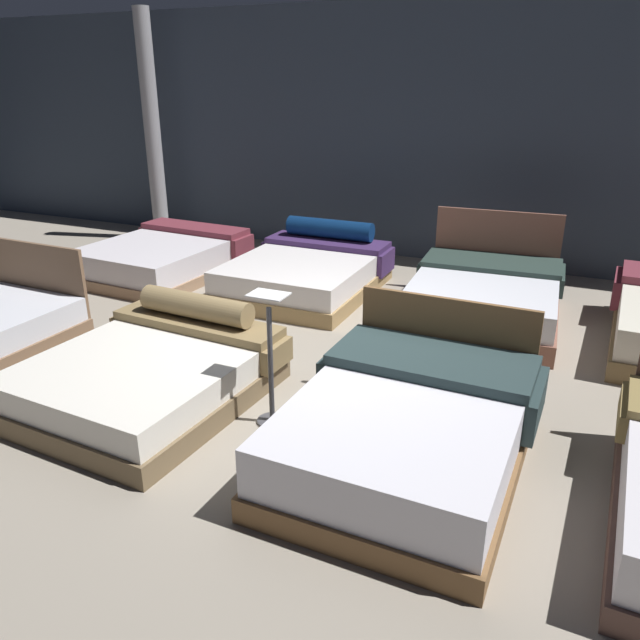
{
  "coord_description": "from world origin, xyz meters",
  "views": [
    {
      "loc": [
        2.05,
        -4.66,
        2.52
      ],
      "look_at": [
        -0.1,
        0.14,
        0.43
      ],
      "focal_mm": 34.49,
      "sensor_mm": 36.0,
      "label": 1
    }
  ],
  "objects_px": {
    "bed_1": "(151,373)",
    "price_sign": "(271,375)",
    "support_pillar": "(152,130)",
    "bed_5": "(307,272)",
    "bed_4": "(163,257)",
    "bed_6": "(484,297)",
    "bed_2": "(408,427)"
  },
  "relations": [
    {
      "from": "bed_5",
      "to": "bed_6",
      "type": "distance_m",
      "value": 2.21
    },
    {
      "from": "bed_1",
      "to": "price_sign",
      "type": "distance_m",
      "value": 1.13
    },
    {
      "from": "bed_6",
      "to": "price_sign",
      "type": "bearing_deg",
      "value": -113.95
    },
    {
      "from": "bed_1",
      "to": "bed_4",
      "type": "relative_size",
      "value": 0.94
    },
    {
      "from": "price_sign",
      "to": "bed_4",
      "type": "bearing_deg",
      "value": 138.49
    },
    {
      "from": "bed_2",
      "to": "support_pillar",
      "type": "height_order",
      "value": "support_pillar"
    },
    {
      "from": "support_pillar",
      "to": "bed_4",
      "type": "bearing_deg",
      "value": -51.63
    },
    {
      "from": "bed_6",
      "to": "bed_5",
      "type": "bearing_deg",
      "value": 174.29
    },
    {
      "from": "bed_2",
      "to": "bed_4",
      "type": "height_order",
      "value": "bed_2"
    },
    {
      "from": "bed_5",
      "to": "price_sign",
      "type": "distance_m",
      "value": 3.2
    },
    {
      "from": "bed_4",
      "to": "support_pillar",
      "type": "distance_m",
      "value": 2.57
    },
    {
      "from": "price_sign",
      "to": "bed_2",
      "type": "bearing_deg",
      "value": -4.31
    },
    {
      "from": "bed_2",
      "to": "bed_6",
      "type": "distance_m",
      "value": 2.99
    },
    {
      "from": "bed_1",
      "to": "bed_4",
      "type": "height_order",
      "value": "bed_1"
    },
    {
      "from": "price_sign",
      "to": "support_pillar",
      "type": "distance_m",
      "value": 6.48
    },
    {
      "from": "bed_4",
      "to": "bed_6",
      "type": "xyz_separation_m",
      "value": [
        4.3,
        0.06,
        0.03
      ]
    },
    {
      "from": "bed_2",
      "to": "bed_4",
      "type": "distance_m",
      "value": 5.22
    },
    {
      "from": "support_pillar",
      "to": "bed_1",
      "type": "bearing_deg",
      "value": -53.2
    },
    {
      "from": "bed_4",
      "to": "bed_5",
      "type": "relative_size",
      "value": 1.02
    },
    {
      "from": "bed_2",
      "to": "bed_6",
      "type": "xyz_separation_m",
      "value": [
        -0.02,
        2.98,
        -0.02
      ]
    },
    {
      "from": "bed_2",
      "to": "bed_5",
      "type": "relative_size",
      "value": 0.99
    },
    {
      "from": "bed_2",
      "to": "bed_5",
      "type": "bearing_deg",
      "value": 127.19
    },
    {
      "from": "bed_5",
      "to": "bed_4",
      "type": "bearing_deg",
      "value": -175.97
    },
    {
      "from": "bed_5",
      "to": "support_pillar",
      "type": "relative_size",
      "value": 0.59
    },
    {
      "from": "bed_1",
      "to": "support_pillar",
      "type": "relative_size",
      "value": 0.57
    },
    {
      "from": "bed_6",
      "to": "support_pillar",
      "type": "bearing_deg",
      "value": 161.02
    },
    {
      "from": "bed_2",
      "to": "support_pillar",
      "type": "bearing_deg",
      "value": 142.19
    },
    {
      "from": "bed_4",
      "to": "price_sign",
      "type": "xyz_separation_m",
      "value": [
        3.21,
        -2.84,
        0.18
      ]
    },
    {
      "from": "bed_1",
      "to": "price_sign",
      "type": "relative_size",
      "value": 1.88
    },
    {
      "from": "bed_4",
      "to": "bed_5",
      "type": "height_order",
      "value": "bed_5"
    },
    {
      "from": "bed_5",
      "to": "bed_2",
      "type": "bearing_deg",
      "value": -54.27
    },
    {
      "from": "bed_1",
      "to": "price_sign",
      "type": "height_order",
      "value": "price_sign"
    }
  ]
}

